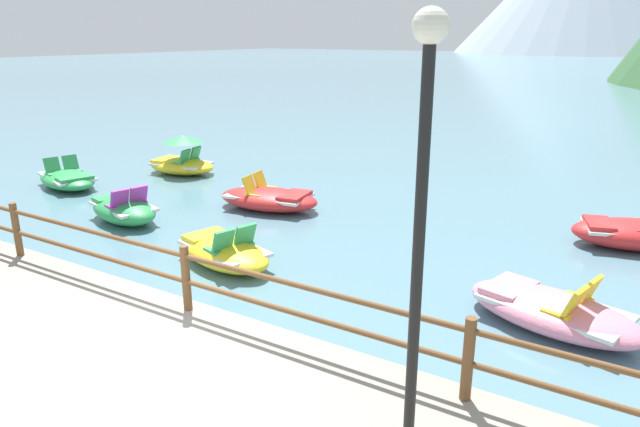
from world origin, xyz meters
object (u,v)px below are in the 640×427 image
Objects in this scene: pedal_boat_0 at (224,251)px; pedal_boat_2 at (269,198)px; pedal_boat_4 at (124,209)px; pedal_boat_7 at (67,179)px; pedal_boat_1 at (631,233)px; pedal_boat_6 at (552,310)px; lamp_post at (421,208)px; pedal_boat_5 at (182,161)px.

pedal_boat_2 is at bearing 112.67° from pedal_boat_0.
pedal_boat_4 is 0.86× the size of pedal_boat_7.
pedal_boat_2 reaches higher than pedal_boat_7.
pedal_boat_1 is 4.34m from pedal_boat_6.
pedal_boat_1 is 0.90× the size of pedal_boat_6.
pedal_boat_2 is 6.17m from pedal_boat_7.
pedal_boat_4 is (-8.72, 4.15, -2.47)m from lamp_post.
pedal_boat_0 is 0.99× the size of pedal_boat_1.
pedal_boat_0 is 0.90× the size of pedal_boat_6.
pedal_boat_2 is (-1.37, 3.28, 0.02)m from pedal_boat_0.
pedal_boat_1 is 7.90m from pedal_boat_2.
pedal_boat_5 is (-12.23, -0.00, 0.10)m from pedal_boat_1.
pedal_boat_1 reaches higher than pedal_boat_2.
lamp_post is 13.86m from pedal_boat_7.
pedal_boat_0 is 1.08× the size of pedal_boat_4.
pedal_boat_6 is 1.04× the size of pedal_boat_7.
pedal_boat_6 is (9.28, -0.14, -0.03)m from pedal_boat_4.
pedal_boat_5 reaches higher than pedal_boat_6.
lamp_post is at bearing -23.42° from pedal_boat_7.
lamp_post is 1.39× the size of pedal_boat_6.
lamp_post is 1.68× the size of pedal_boat_4.
pedal_boat_0 is at bearing -142.29° from pedal_boat_1.
pedal_boat_7 is at bearing -168.48° from pedal_boat_2.
pedal_boat_2 is at bearing 134.18° from lamp_post.
pedal_boat_2 is at bearing 159.34° from pedal_boat_6.
pedal_boat_1 is 12.23m from pedal_boat_5.
lamp_post reaches higher than pedal_boat_0.
pedal_boat_1 is (1.26, 8.29, -2.46)m from lamp_post.
lamp_post is 8.74m from pedal_boat_1.
lamp_post is at bearing -97.92° from pedal_boat_6.
pedal_boat_5 is 12.29m from pedal_boat_6.
lamp_post is 9.60m from pedal_boat_2.
pedal_boat_7 is at bearing 173.82° from pedal_boat_6.
pedal_boat_7 is (-3.79, 1.27, -0.04)m from pedal_boat_4.
pedal_boat_2 is 1.00× the size of pedal_boat_7.
pedal_boat_1 reaches higher than pedal_boat_4.
pedal_boat_4 is (-2.26, -2.50, 0.02)m from pedal_boat_2.
pedal_boat_1 is 14.07m from pedal_boat_7.
pedal_boat_2 is 3.37m from pedal_boat_4.
pedal_boat_5 is at bearing 159.99° from pedal_boat_2.
pedal_boat_5 is at bearing 118.41° from pedal_boat_4.
pedal_boat_0 is 3.55m from pedal_boat_2.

